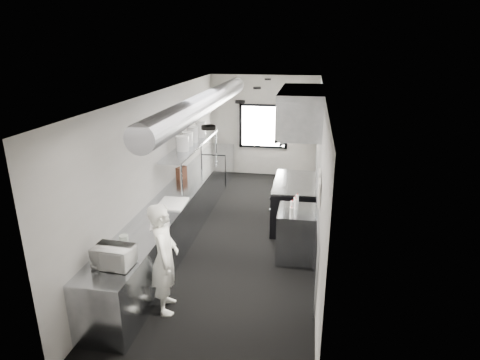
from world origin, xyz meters
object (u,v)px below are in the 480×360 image
at_px(plate_stack_b, 188,139).
at_px(prep_counter, 174,220).
at_px(microwave, 113,256).
at_px(plate_stack_a, 183,143).
at_px(knife_block, 181,173).
at_px(range, 294,203).
at_px(squeeze_bottle_a, 291,213).
at_px(pass_shelf, 192,145).
at_px(squeeze_bottle_b, 292,207).
at_px(bottle_station, 296,234).
at_px(deli_tub_b, 124,238).
at_px(plate_stack_d, 201,129).
at_px(small_plate, 162,217).
at_px(plate_stack_c, 193,134).
at_px(deli_tub_a, 116,248).
at_px(squeeze_bottle_c, 296,204).
at_px(line_cook, 164,258).
at_px(far_work_table, 218,165).
at_px(cutting_board, 172,204).
at_px(exhaust_hood, 301,111).
at_px(squeeze_bottle_e, 297,199).
at_px(squeeze_bottle_d, 295,202).

bearing_deg(plate_stack_b, prep_counter, -86.51).
bearing_deg(microwave, plate_stack_a, 94.98).
xyz_separation_m(knife_block, plate_stack_b, (0.10, 0.21, 0.69)).
xyz_separation_m(range, squeeze_bottle_a, (0.03, -1.74, 0.52)).
xyz_separation_m(pass_shelf, microwave, (0.08, -3.95, -0.50)).
xyz_separation_m(plate_stack_b, squeeze_bottle_b, (2.29, -1.61, -0.72)).
xyz_separation_m(bottle_station, plate_stack_b, (-2.38, 1.51, 1.27)).
distance_m(microwave, squeeze_bottle_a, 2.90).
bearing_deg(deli_tub_b, plate_stack_d, 88.35).
xyz_separation_m(small_plate, plate_stack_c, (-0.18, 2.57, 0.83)).
height_order(deli_tub_a, squeeze_bottle_b, squeeze_bottle_b).
bearing_deg(knife_block, plate_stack_b, 89.44).
xyz_separation_m(microwave, knife_block, (-0.22, 3.55, -0.01)).
bearing_deg(squeeze_bottle_c, plate_stack_b, 148.12).
height_order(pass_shelf, squeeze_bottle_a, pass_shelf).
bearing_deg(line_cook, small_plate, 5.68).
distance_m(small_plate, plate_stack_d, 3.16).
relative_size(pass_shelf, plate_stack_c, 8.89).
bearing_deg(far_work_table, squeeze_bottle_c, -59.51).
relative_size(cutting_board, squeeze_bottle_a, 3.45).
distance_m(prep_counter, plate_stack_d, 2.51).
distance_m(exhaust_hood, plate_stack_a, 2.42).
relative_size(microwave, small_plate, 2.52).
bearing_deg(line_cook, bottle_station, -59.88).
bearing_deg(squeeze_bottle_a, exhaust_hood, 88.91).
relative_size(deli_tub_a, squeeze_bottle_a, 0.82).
height_order(microwave, knife_block, microwave).
distance_m(prep_counter, plate_stack_c, 2.11).
distance_m(exhaust_hood, small_plate, 3.34).
bearing_deg(plate_stack_d, microwave, -89.25).
distance_m(squeeze_bottle_c, squeeze_bottle_e, 0.25).
relative_size(deli_tub_a, squeeze_bottle_e, 0.87).
relative_size(plate_stack_d, squeeze_bottle_d, 2.20).
height_order(range, knife_block, knife_block).
distance_m(range, bottle_station, 1.40).
height_order(squeeze_bottle_b, squeeze_bottle_e, squeeze_bottle_b).
bearing_deg(plate_stack_a, squeeze_bottle_a, -32.26).
bearing_deg(deli_tub_b, far_work_table, 88.60).
height_order(line_cook, squeeze_bottle_a, line_cook).
height_order(pass_shelf, plate_stack_c, plate_stack_c).
relative_size(microwave, plate_stack_c, 1.36).
xyz_separation_m(exhaust_hood, pass_shelf, (-2.29, 0.30, -0.86)).
relative_size(plate_stack_d, squeeze_bottle_c, 1.91).
relative_size(exhaust_hood, plate_stack_c, 6.52).
distance_m(cutting_board, squeeze_bottle_b, 2.13).
xyz_separation_m(plate_stack_a, plate_stack_d, (0.04, 1.25, 0.03)).
distance_m(cutting_board, squeeze_bottle_e, 2.23).
relative_size(plate_stack_a, plate_stack_b, 1.02).
relative_size(line_cook, plate_stack_d, 4.60).
bearing_deg(pass_shelf, microwave, -88.84).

